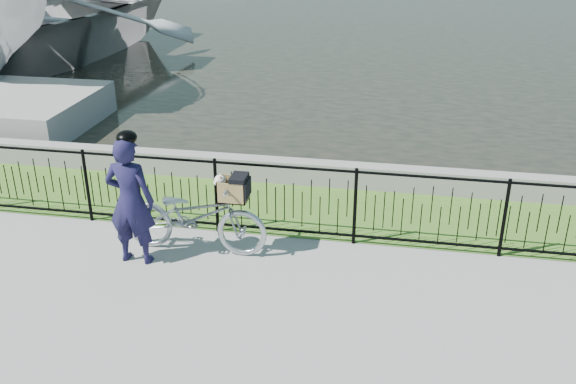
# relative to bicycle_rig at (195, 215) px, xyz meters

# --- Properties ---
(ground) EXTENTS (120.00, 120.00, 0.00)m
(ground) POSITION_rel_bicycle_rig_xyz_m (1.13, -1.01, -0.54)
(ground) COLOR gray
(ground) RESTS_ON ground
(grass_strip) EXTENTS (60.00, 2.00, 0.01)m
(grass_strip) POSITION_rel_bicycle_rig_xyz_m (1.13, 1.59, -0.54)
(grass_strip) COLOR #436C22
(grass_strip) RESTS_ON ground
(quay_wall) EXTENTS (60.00, 0.30, 0.40)m
(quay_wall) POSITION_rel_bicycle_rig_xyz_m (1.13, 2.59, -0.34)
(quay_wall) COLOR gray
(quay_wall) RESTS_ON ground
(fence) EXTENTS (14.00, 0.06, 1.15)m
(fence) POSITION_rel_bicycle_rig_xyz_m (1.13, 0.59, 0.03)
(fence) COLOR black
(fence) RESTS_ON ground
(bicycle_rig) EXTENTS (2.03, 0.71, 1.20)m
(bicycle_rig) POSITION_rel_bicycle_rig_xyz_m (0.00, 0.00, 0.00)
(bicycle_rig) COLOR #A8ACB4
(bicycle_rig) RESTS_ON ground
(cyclist) EXTENTS (0.65, 0.43, 1.84)m
(cyclist) POSITION_rel_bicycle_rig_xyz_m (-0.72, -0.41, 0.37)
(cyclist) COLOR #161334
(cyclist) RESTS_ON ground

